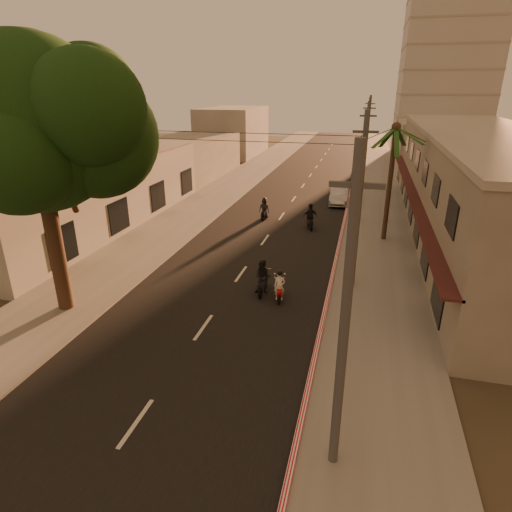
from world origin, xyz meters
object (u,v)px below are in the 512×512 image
Objects in this scene: scooter_red at (280,287)px; scooter_mid_b at (310,217)px; broadleaf_tree at (44,126)px; scooter_far_a at (264,209)px; palm_tree at (395,134)px; scooter_mid_a at (263,278)px; parked_car at (339,196)px.

scooter_mid_b is at bearing 79.32° from scooter_red.
broadleaf_tree is 6.72× the size of scooter_far_a.
scooter_mid_b is (-5.33, 1.38, -6.26)m from palm_tree.
broadleaf_tree is 11.95m from scooter_mid_a.
scooter_red is 0.89× the size of scooter_far_a.
scooter_far_a is 8.47m from parked_car.
broadleaf_tree is at bearing -116.20° from parked_car.
scooter_mid_a reaches higher than parked_car.
scooter_red is 1.08m from scooter_mid_a.
palm_tree is 13.39m from scooter_mid_a.
scooter_far_a is (-3.97, 13.51, 0.09)m from scooter_red.
broadleaf_tree reaches higher than scooter_far_a.
scooter_far_a is at bearing 95.39° from scooter_red.
scooter_red is 0.82× the size of scooter_mid_b.
broadleaf_tree reaches higher than scooter_red.
scooter_far_a is at bearing 72.30° from broadleaf_tree.
palm_tree is 13.41m from scooter_red.
scooter_mid_a is at bearing -78.28° from scooter_far_a.
broadleaf_tree is 19.28m from scooter_far_a.
broadleaf_tree is at bearing -171.32° from scooter_red.
parked_car is at bearing 111.64° from palm_tree.
scooter_mid_a is at bearing -98.45° from parked_car.
scooter_mid_a is 1.08× the size of scooter_far_a.
scooter_mid_b is at bearing 58.66° from broadleaf_tree.
scooter_mid_b is 4.22m from scooter_far_a.
scooter_far_a is at bearing 141.04° from scooter_mid_b.
scooter_far_a is 0.40× the size of parked_car.
scooter_mid_b is (-0.07, 11.90, 0.18)m from scooter_red.
scooter_mid_b reaches higher than scooter_far_a.
broadleaf_tree is 7.53× the size of scooter_red.
scooter_mid_a is (8.38, 3.81, -7.61)m from broadleaf_tree.
scooter_mid_a is 11.47m from scooter_mid_b.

